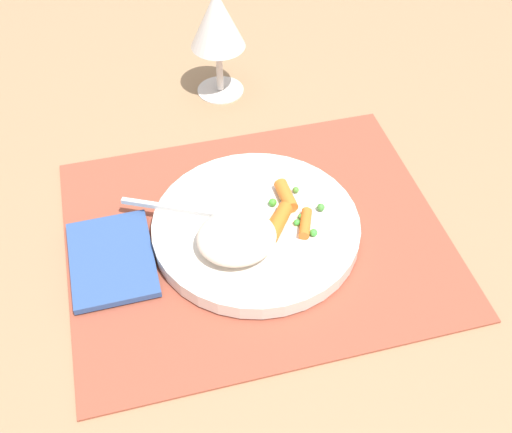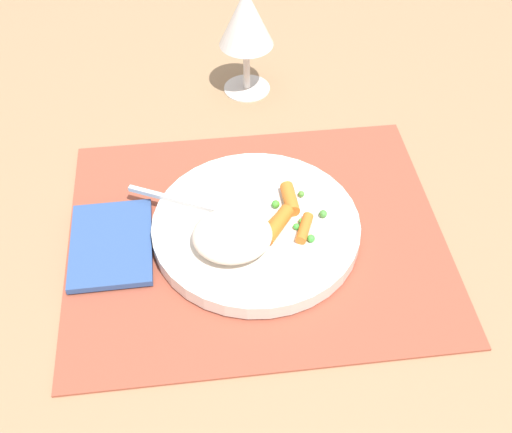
# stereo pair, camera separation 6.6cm
# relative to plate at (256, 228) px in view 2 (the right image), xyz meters

# --- Properties ---
(ground_plane) EXTENTS (2.40, 2.40, 0.00)m
(ground_plane) POSITION_rel_plate_xyz_m (0.00, 0.00, -0.02)
(ground_plane) COLOR #997551
(placemat) EXTENTS (0.44, 0.36, 0.01)m
(placemat) POSITION_rel_plate_xyz_m (0.00, 0.00, -0.01)
(placemat) COLOR #9E4733
(placemat) RESTS_ON ground_plane
(plate) EXTENTS (0.24, 0.24, 0.02)m
(plate) POSITION_rel_plate_xyz_m (0.00, 0.00, 0.00)
(plate) COLOR silver
(plate) RESTS_ON placemat
(rice_mound) EXTENTS (0.09, 0.08, 0.03)m
(rice_mound) POSITION_rel_plate_xyz_m (-0.03, -0.03, 0.03)
(rice_mound) COLOR beige
(rice_mound) RESTS_ON plate
(carrot_portion) EXTENTS (0.08, 0.09, 0.02)m
(carrot_portion) POSITION_rel_plate_xyz_m (0.03, -0.01, 0.02)
(carrot_portion) COLOR orange
(carrot_portion) RESTS_ON plate
(pea_scatter) EXTENTS (0.09, 0.09, 0.01)m
(pea_scatter) POSITION_rel_plate_xyz_m (0.04, -0.01, 0.01)
(pea_scatter) COLOR green
(pea_scatter) RESTS_ON plate
(fork) EXTENTS (0.18, 0.10, 0.01)m
(fork) POSITION_rel_plate_xyz_m (-0.04, 0.02, 0.01)
(fork) COLOR #BDBDBD
(fork) RESTS_ON plate
(wine_glass) EXTENTS (0.08, 0.08, 0.16)m
(wine_glass) POSITION_rel_plate_xyz_m (0.02, 0.29, 0.10)
(wine_glass) COLOR silver
(wine_glass) RESTS_ON ground_plane
(napkin) EXTENTS (0.09, 0.13, 0.01)m
(napkin) POSITION_rel_plate_xyz_m (-0.17, -0.00, -0.01)
(napkin) COLOR #33518C
(napkin) RESTS_ON placemat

